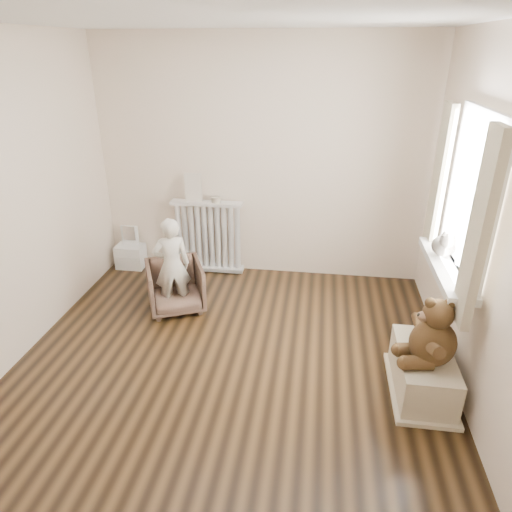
# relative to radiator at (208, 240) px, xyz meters

# --- Properties ---
(floor) EXTENTS (3.60, 3.60, 0.01)m
(floor) POSITION_rel_radiator_xyz_m (0.59, -1.68, -0.39)
(floor) COLOR black
(floor) RESTS_ON ground
(ceiling) EXTENTS (3.60, 3.60, 0.01)m
(ceiling) POSITION_rel_radiator_xyz_m (0.59, -1.68, 2.21)
(ceiling) COLOR white
(ceiling) RESTS_ON ground
(back_wall) EXTENTS (3.60, 0.02, 2.60)m
(back_wall) POSITION_rel_radiator_xyz_m (0.59, 0.12, 0.91)
(back_wall) COLOR white
(back_wall) RESTS_ON ground
(front_wall) EXTENTS (3.60, 0.02, 2.60)m
(front_wall) POSITION_rel_radiator_xyz_m (0.59, -3.48, 0.91)
(front_wall) COLOR white
(front_wall) RESTS_ON ground
(left_wall) EXTENTS (0.02, 3.60, 2.60)m
(left_wall) POSITION_rel_radiator_xyz_m (-1.21, -1.68, 0.91)
(left_wall) COLOR white
(left_wall) RESTS_ON ground
(right_wall) EXTENTS (0.02, 3.60, 2.60)m
(right_wall) POSITION_rel_radiator_xyz_m (2.39, -1.68, 0.91)
(right_wall) COLOR white
(right_wall) RESTS_ON ground
(window) EXTENTS (0.03, 0.90, 1.10)m
(window) POSITION_rel_radiator_xyz_m (2.35, -1.38, 1.06)
(window) COLOR white
(window) RESTS_ON right_wall
(window_sill) EXTENTS (0.22, 1.10, 0.06)m
(window_sill) POSITION_rel_radiator_xyz_m (2.26, -1.38, 0.48)
(window_sill) COLOR silver
(window_sill) RESTS_ON right_wall
(curtain_left) EXTENTS (0.06, 0.26, 1.30)m
(curtain_left) POSITION_rel_radiator_xyz_m (2.24, -1.95, 1.00)
(curtain_left) COLOR beige
(curtain_left) RESTS_ON right_wall
(curtain_right) EXTENTS (0.06, 0.26, 1.30)m
(curtain_right) POSITION_rel_radiator_xyz_m (2.24, -0.81, 1.00)
(curtain_right) COLOR beige
(curtain_right) RESTS_ON right_wall
(radiator) EXTENTS (0.81, 0.15, 0.86)m
(radiator) POSITION_rel_radiator_xyz_m (0.00, 0.00, 0.00)
(radiator) COLOR silver
(radiator) RESTS_ON floor
(paper_doll) EXTENTS (0.19, 0.02, 0.32)m
(paper_doll) POSITION_rel_radiator_xyz_m (-0.14, 0.00, 0.63)
(paper_doll) COLOR beige
(paper_doll) RESTS_ON radiator
(tin_a) EXTENTS (0.10, 0.10, 0.06)m
(tin_a) POSITION_rel_radiator_xyz_m (0.11, 0.00, 0.50)
(tin_a) COLOR #A59E8C
(tin_a) RESTS_ON radiator
(toy_vanity) EXTENTS (0.33, 0.23, 0.51)m
(toy_vanity) POSITION_rel_radiator_xyz_m (-0.96, -0.03, -0.11)
(toy_vanity) COLOR silver
(toy_vanity) RESTS_ON floor
(armchair) EXTENTS (0.71, 0.72, 0.50)m
(armchair) POSITION_rel_radiator_xyz_m (-0.13, -0.88, -0.14)
(armchair) COLOR brown
(armchair) RESTS_ON floor
(child) EXTENTS (0.42, 0.36, 0.97)m
(child) POSITION_rel_radiator_xyz_m (-0.13, -0.93, 0.12)
(child) COLOR silver
(child) RESTS_ON armchair
(toy_bench) EXTENTS (0.40, 0.75, 0.35)m
(toy_bench) POSITION_rel_radiator_xyz_m (2.11, -1.81, -0.19)
(toy_bench) COLOR beige
(toy_bench) RESTS_ON floor
(teddy_bear) EXTENTS (0.47, 0.38, 0.52)m
(teddy_bear) POSITION_rel_radiator_xyz_m (2.11, -1.91, 0.28)
(teddy_bear) COLOR #342210
(teddy_bear) RESTS_ON toy_bench
(plush_cat) EXTENTS (0.28, 0.33, 0.24)m
(plush_cat) POSITION_rel_radiator_xyz_m (2.25, -1.23, 0.61)
(plush_cat) COLOR #686158
(plush_cat) RESTS_ON window_sill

